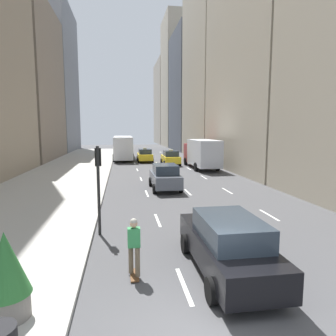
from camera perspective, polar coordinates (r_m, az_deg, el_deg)
The scene contains 14 objects.
ground_plane at distance 7.21m, azimuth 8.56°, elevation -28.77°, with size 160.00×160.00×0.00m, color #474749.
sidewalk_left at distance 33.22m, azimuth -17.76°, elevation -0.21°, with size 8.00×66.00×0.15m, color #ADAAA3.
lane_markings at distance 29.19m, azimuth -0.06°, elevation -1.00°, with size 5.72×56.00×0.01m.
building_row_left at distance 38.52m, azimuth -29.40°, elevation 23.07°, with size 6.00×67.33×37.89m.
building_row_right at distance 54.06m, azimuth 6.47°, elevation 18.57°, with size 6.00×94.12×33.61m.
taxi_lead at distance 36.01m, azimuth 0.48°, elevation 1.99°, with size 2.02×4.40×1.87m.
taxi_second at distance 39.44m, azimuth -4.44°, elevation 2.43°, with size 2.02×4.40×1.87m.
sedan_black_near at distance 21.22m, azimuth -0.57°, elevation -1.68°, with size 2.02×4.40×1.81m.
sedan_silver_behind at distance 9.24m, azimuth 11.17°, elevation -14.02°, with size 2.02×4.95×1.76m.
city_bus at distance 43.63m, azimuth -8.59°, elevation 4.04°, with size 2.80×11.61×3.25m.
box_truck at distance 32.87m, azimuth 6.38°, elevation 2.88°, with size 2.58×8.40×3.15m.
skateboarder at distance 8.89m, azimuth -6.50°, elevation -14.34°, with size 0.36×0.80×1.75m.
planter_with_shrub at distance 7.65m, azimuth -28.42°, elevation -17.38°, with size 1.00×1.00×1.95m.
traffic_light_pole at distance 12.25m, azimuth -13.13°, elevation -1.44°, with size 0.24×0.42×3.60m.
Camera 1 is at (-1.82, -5.54, 4.24)m, focal length 32.00 mm.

